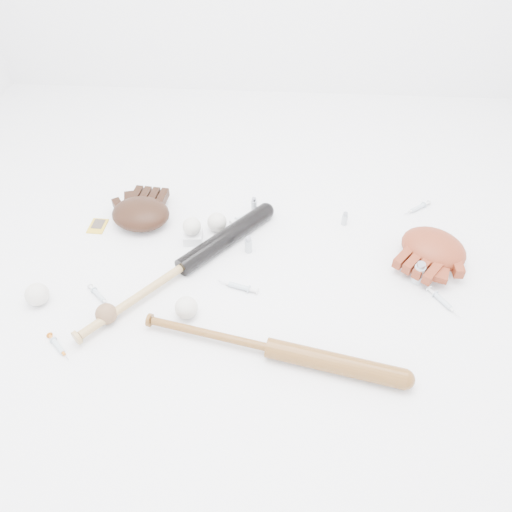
# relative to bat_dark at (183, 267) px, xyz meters

# --- Properties ---
(bat_dark) EXTENTS (0.66, 0.77, 0.07)m
(bat_dark) POSITION_rel_bat_dark_xyz_m (0.00, 0.00, 0.00)
(bat_dark) COLOR black
(bat_dark) RESTS_ON ground
(bat_wood) EXTENTS (0.87, 0.24, 0.06)m
(bat_wood) POSITION_rel_bat_dark_xyz_m (0.33, -0.34, -0.00)
(bat_wood) COLOR brown
(bat_wood) RESTS_ON ground
(glove_dark) EXTENTS (0.30, 0.30, 0.10)m
(glove_dark) POSITION_rel_bat_dark_xyz_m (-0.22, 0.27, 0.02)
(glove_dark) COLOR black
(glove_dark) RESTS_ON ground
(glove_tan) EXTENTS (0.41, 0.41, 0.11)m
(glove_tan) POSITION_rel_bat_dark_xyz_m (0.92, 0.14, 0.02)
(glove_tan) COLOR maroon
(glove_tan) RESTS_ON ground
(trading_card) EXTENTS (0.07, 0.09, 0.01)m
(trading_card) POSITION_rel_bat_dark_xyz_m (-0.39, 0.24, -0.03)
(trading_card) COLOR gold
(trading_card) RESTS_ON ground
(pedestal) EXTENTS (0.08, 0.08, 0.04)m
(pedestal) POSITION_rel_bat_dark_xyz_m (0.01, 0.18, -0.01)
(pedestal) COLOR white
(pedestal) RESTS_ON ground
(baseball_on_pedestal) EXTENTS (0.07, 0.07, 0.07)m
(baseball_on_pedestal) POSITION_rel_bat_dark_xyz_m (0.01, 0.18, 0.04)
(baseball_on_pedestal) COLOR silver
(baseball_on_pedestal) RESTS_ON pedestal
(baseball_left) EXTENTS (0.08, 0.08, 0.08)m
(baseball_left) POSITION_rel_bat_dark_xyz_m (-0.48, -0.17, 0.01)
(baseball_left) COLOR silver
(baseball_left) RESTS_ON ground
(baseball_upper) EXTENTS (0.08, 0.08, 0.08)m
(baseball_upper) POSITION_rel_bat_dark_xyz_m (0.09, 0.25, 0.00)
(baseball_upper) COLOR silver
(baseball_upper) RESTS_ON ground
(baseball_mid) EXTENTS (0.08, 0.08, 0.08)m
(baseball_mid) POSITION_rel_bat_dark_xyz_m (0.05, -0.19, 0.00)
(baseball_mid) COLOR silver
(baseball_mid) RESTS_ON ground
(baseball_aged) EXTENTS (0.07, 0.07, 0.07)m
(baseball_aged) POSITION_rel_bat_dark_xyz_m (-0.22, -0.24, 0.00)
(baseball_aged) COLOR brown
(baseball_aged) RESTS_ON ground
(syringe_0) EXTENTS (0.13, 0.12, 0.02)m
(syringe_0) POSITION_rel_bat_dark_xyz_m (-0.28, -0.13, -0.03)
(syringe_0) COLOR #ADBCC6
(syringe_0) RESTS_ON ground
(syringe_1) EXTENTS (0.17, 0.08, 0.02)m
(syringe_1) POSITION_rel_bat_dark_xyz_m (0.21, -0.06, -0.02)
(syringe_1) COLOR #ADBCC6
(syringe_1) RESTS_ON ground
(syringe_2) EXTENTS (0.13, 0.12, 0.02)m
(syringe_2) POSITION_rel_bat_dark_xyz_m (0.19, 0.33, -0.03)
(syringe_2) COLOR #ADBCC6
(syringe_2) RESTS_ON ground
(syringe_3) EXTENTS (0.11, 0.15, 0.02)m
(syringe_3) POSITION_rel_bat_dark_xyz_m (0.92, -0.08, -0.02)
(syringe_3) COLOR #ADBCC6
(syringe_3) RESTS_ON ground
(syringe_4) EXTENTS (0.14, 0.12, 0.02)m
(syringe_4) POSITION_rel_bat_dark_xyz_m (0.92, 0.44, -0.02)
(syringe_4) COLOR #ADBCC6
(syringe_4) RESTS_ON ground
(syringe_5) EXTENTS (0.12, 0.12, 0.02)m
(syringe_5) POSITION_rel_bat_dark_xyz_m (-0.34, -0.36, -0.03)
(syringe_5) COLOR #ADBCC6
(syringe_5) RESTS_ON ground
(vial_0) EXTENTS (0.02, 0.02, 0.06)m
(vial_0) POSITION_rel_bat_dark_xyz_m (0.23, 0.39, -0.00)
(vial_0) COLOR #ACB5BD
(vial_0) RESTS_ON ground
(vial_1) EXTENTS (0.02, 0.02, 0.06)m
(vial_1) POSITION_rel_bat_dark_xyz_m (0.61, 0.32, -0.00)
(vial_1) COLOR #ACB5BD
(vial_1) RESTS_ON ground
(vial_2) EXTENTS (0.03, 0.03, 0.07)m
(vial_2) POSITION_rel_bat_dark_xyz_m (0.23, 0.13, 0.00)
(vial_2) COLOR #ACB5BD
(vial_2) RESTS_ON ground
(vial_3) EXTENTS (0.04, 0.04, 0.09)m
(vial_3) POSITION_rel_bat_dark_xyz_m (0.85, 0.01, 0.01)
(vial_3) COLOR #ACB5BD
(vial_3) RESTS_ON ground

